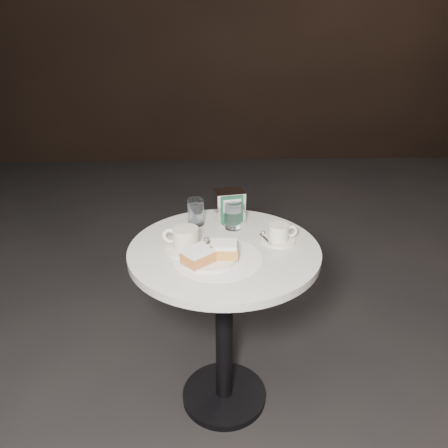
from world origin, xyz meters
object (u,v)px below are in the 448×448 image
Objects in this scene: water_glass_left at (196,212)px; water_glass_right at (233,216)px; cafe_table at (224,293)px; beignet_plate at (210,255)px; coffee_cup_left at (186,240)px; coffee_cup_right at (279,234)px; napkin_dispenser at (229,206)px.

water_glass_left is 0.99× the size of water_glass_right.
beignet_plate is at bearing -118.75° from cafe_table.
cafe_table is 0.27m from coffee_cup_left.
water_glass_left reaches higher than coffee_cup_left.
coffee_cup_right reaches higher than cafe_table.
coffee_cup_left reaches higher than coffee_cup_right.
water_glass_left is at bearing 117.47° from cafe_table.
coffee_cup_left is (-0.14, -0.01, 0.23)m from cafe_table.
coffee_cup_left is at bearing -136.48° from water_glass_right.
water_glass_left is 0.14m from napkin_dispenser.
water_glass_left is at bearing 148.66° from coffee_cup_right.
coffee_cup_left is 1.48× the size of napkin_dispenser.
napkin_dispenser is at bearing 68.90° from coffee_cup_left.
beignet_plate is 0.31m from water_glass_left.
napkin_dispenser reaches higher than coffee_cup_right.
coffee_cup_right is at bearing 28.42° from beignet_plate.
beignet_plate is 0.29m from coffee_cup_right.
water_glass_right is at bearing 139.79° from coffee_cup_right.
coffee_cup_left is at bearing -175.73° from coffee_cup_right.
coffee_cup_left is at bearing -98.94° from water_glass_left.
coffee_cup_right is (0.34, 0.05, -0.01)m from coffee_cup_left.
coffee_cup_right is at bearing -27.33° from water_glass_left.
beignet_plate is 0.28m from water_glass_right.
coffee_cup_left is 1.39× the size of coffee_cup_right.
napkin_dispenser is at bearing 8.01° from water_glass_left.
water_glass_right is (-0.16, 0.12, 0.02)m from coffee_cup_right.
water_glass_left reaches higher than coffee_cup_right.
water_glass_left reaches higher than cafe_table.
napkin_dispenser reaches higher than cafe_table.
cafe_table is 0.34m from water_glass_left.
beignet_plate is 0.12m from coffee_cup_left.
water_glass_right reaches higher than cafe_table.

